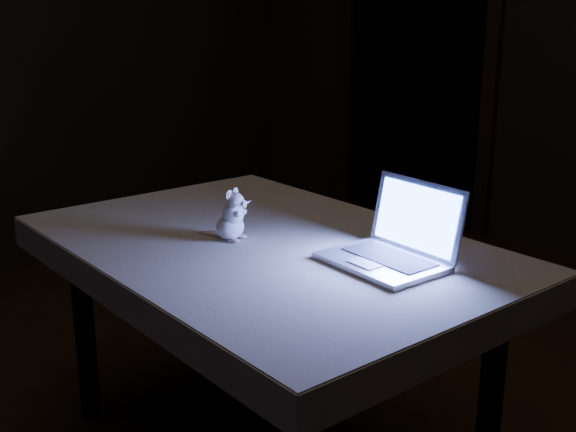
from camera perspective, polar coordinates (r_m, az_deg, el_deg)
The scene contains 5 objects.
doorway at distance 4.47m, azimuth 10.15°, elevation 13.02°, with size 1.06×0.36×2.13m, color black, non-canonical shape.
table at distance 2.11m, azimuth -1.69°, elevation -10.92°, with size 1.26×0.81×0.67m, color black, non-canonical shape.
tablecloth at distance 1.97m, azimuth -0.66°, elevation -3.37°, with size 1.35×0.90×0.09m, color beige, non-canonical shape.
laptop at distance 1.78m, azimuth 7.51°, elevation -0.86°, with size 0.29×0.26×0.20m, color silver, non-canonical shape.
plush_mouse at distance 1.97m, azimuth -4.63°, elevation 0.13°, with size 0.10×0.10×0.14m, color white, non-canonical shape.
Camera 1 is at (1.09, -1.39, 1.30)m, focal length 45.00 mm.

